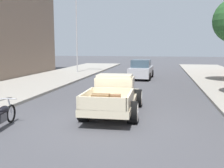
{
  "coord_description": "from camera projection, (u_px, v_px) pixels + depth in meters",
  "views": [
    {
      "loc": [
        2.11,
        -9.13,
        2.71
      ],
      "look_at": [
        -0.21,
        2.85,
        1.0
      ],
      "focal_mm": 42.21,
      "sensor_mm": 36.0,
      "label": 1
    }
  ],
  "objects": [
    {
      "name": "ground_plane",
      "position": [
        103.0,
        122.0,
        9.65
      ],
      "size": [
        140.0,
        140.0,
        0.0
      ],
      "primitive_type": "plane",
      "color": "#47474C"
    },
    {
      "name": "hotrod_truck_cream",
      "position": [
        115.0,
        94.0,
        11.07
      ],
      "size": [
        2.29,
        4.98,
        1.58
      ],
      "color": "beige",
      "rests_on": "ground"
    },
    {
      "name": "flagpole",
      "position": [
        79.0,
        17.0,
        26.52
      ],
      "size": [
        1.74,
        0.16,
        9.16
      ],
      "color": "#B2B2B7",
      "rests_on": "sidewalk_left"
    },
    {
      "name": "car_background_silver",
      "position": [
        141.0,
        70.0,
        22.77
      ],
      "size": [
        2.01,
        4.37,
        1.65
      ],
      "color": "#B7B7BC",
      "rests_on": "ground"
    },
    {
      "name": "motorcycle_parked",
      "position": [
        1.0,
        116.0,
        8.76
      ],
      "size": [
        0.62,
        2.11,
        0.93
      ],
      "color": "black",
      "rests_on": "ground"
    }
  ]
}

